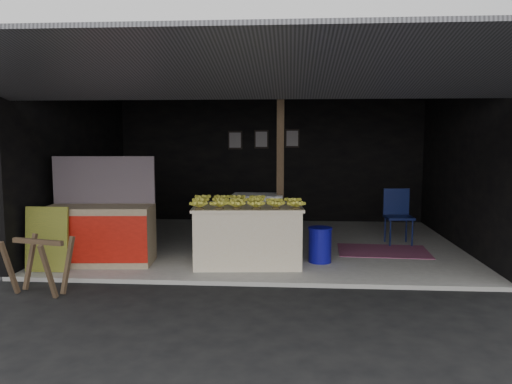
# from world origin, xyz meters

# --- Properties ---
(ground) EXTENTS (80.00, 80.00, 0.00)m
(ground) POSITION_xyz_m (0.00, 0.00, 0.00)
(ground) COLOR black
(ground) RESTS_ON ground
(concrete_slab) EXTENTS (7.00, 5.00, 0.06)m
(concrete_slab) POSITION_xyz_m (0.00, 2.50, 0.03)
(concrete_slab) COLOR gray
(concrete_slab) RESTS_ON ground
(shophouse) EXTENTS (7.40, 7.29, 3.02)m
(shophouse) POSITION_xyz_m (0.00, 2.82, 2.10)
(shophouse) COLOR black
(shophouse) RESTS_ON ground
(banana_table) EXTENTS (1.70, 1.13, 0.90)m
(banana_table) POSITION_xyz_m (-0.17, 0.95, 0.51)
(banana_table) COLOR beige
(banana_table) RESTS_ON concrete_slab
(banana_pile) EXTENTS (1.57, 1.02, 0.18)m
(banana_pile) POSITION_xyz_m (-0.17, 0.95, 1.05)
(banana_pile) COLOR yellow
(banana_pile) RESTS_ON banana_table
(white_crate) EXTENTS (0.87, 0.60, 0.96)m
(white_crate) POSITION_xyz_m (-0.08, 1.93, 0.54)
(white_crate) COLOR white
(white_crate) RESTS_ON concrete_slab
(neighbor_stall) EXTENTS (1.63, 0.84, 1.63)m
(neighbor_stall) POSITION_xyz_m (-2.41, 0.83, 0.55)
(neighbor_stall) COLOR #998466
(neighbor_stall) RESTS_ON concrete_slab
(green_signboard) EXTENTS (0.62, 0.15, 0.94)m
(green_signboard) POSITION_xyz_m (-3.01, 0.34, 0.53)
(green_signboard) COLOR black
(green_signboard) RESTS_ON concrete_slab
(sawhorse) EXTENTS (0.77, 0.76, 0.71)m
(sawhorse) POSITION_xyz_m (-2.68, -0.54, 0.45)
(sawhorse) COLOR brown
(sawhorse) RESTS_ON ground
(water_barrel) EXTENTS (0.35, 0.35, 0.51)m
(water_barrel) POSITION_xyz_m (0.94, 1.15, 0.32)
(water_barrel) COLOR #0C0B7E
(water_barrel) RESTS_ON concrete_slab
(plastic_chair) EXTENTS (0.49, 0.49, 0.99)m
(plastic_chair) POSITION_xyz_m (2.41, 2.64, 0.65)
(plastic_chair) COLOR #0B133E
(plastic_chair) RESTS_ON concrete_slab
(magenta_rug) EXTENTS (1.55, 1.08, 0.01)m
(magenta_rug) POSITION_xyz_m (2.05, 1.96, 0.07)
(magenta_rug) COLOR #771A4B
(magenta_rug) RESTS_ON concrete_slab
(picture_frames) EXTENTS (1.62, 0.04, 0.46)m
(picture_frames) POSITION_xyz_m (-0.17, 4.89, 1.93)
(picture_frames) COLOR black
(picture_frames) RESTS_ON shophouse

